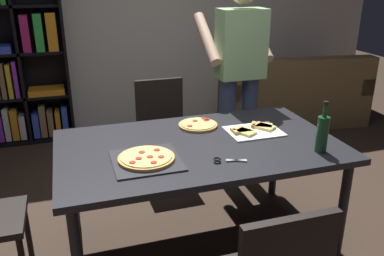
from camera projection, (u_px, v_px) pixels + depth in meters
The scene contains 11 objects.
ground_plane at pixel (198, 242), 2.83m from camera, with size 12.00×12.00×0.00m, color #38281E.
back_wall at pixel (128, 6), 4.64m from camera, with size 6.40×0.10×2.80m, color silver.
dining_table at pixel (199, 153), 2.59m from camera, with size 1.77×1.04×0.75m.
chair_far_side at pixel (163, 125), 3.54m from camera, with size 0.42×0.42×0.90m.
couch at pixel (293, 98), 5.02m from camera, with size 1.80×1.08×0.85m.
person_serving_pizza at pixel (239, 71), 3.34m from camera, with size 0.55×0.54×1.75m.
pepperoni_pizza_on_tray at pixel (146, 159), 2.32m from camera, with size 0.39×0.39×0.04m.
pizza_slices_on_towel at pixel (253, 130), 2.75m from camera, with size 0.36×0.28×0.03m.
wine_bottle at pixel (322, 133), 2.41m from camera, with size 0.07×0.07×0.32m.
kitchen_scissors at pixel (224, 160), 2.32m from camera, with size 0.20×0.11×0.01m.
second_pizza_plain at pixel (198, 125), 2.84m from camera, with size 0.27×0.27×0.03m.
Camera 1 is at (-0.75, -2.23, 1.76)m, focal length 37.90 mm.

